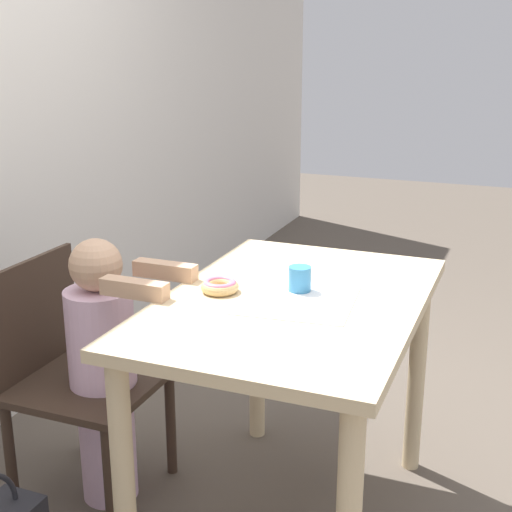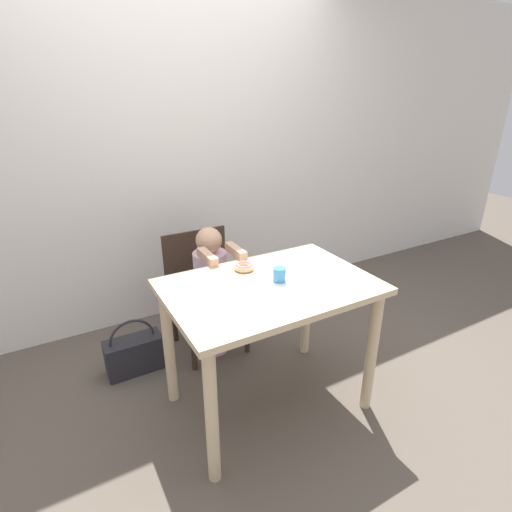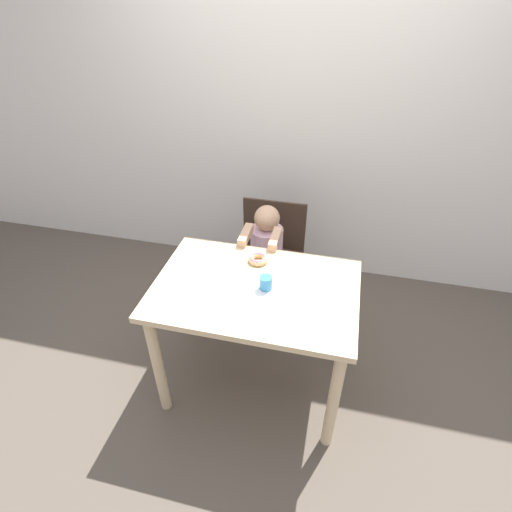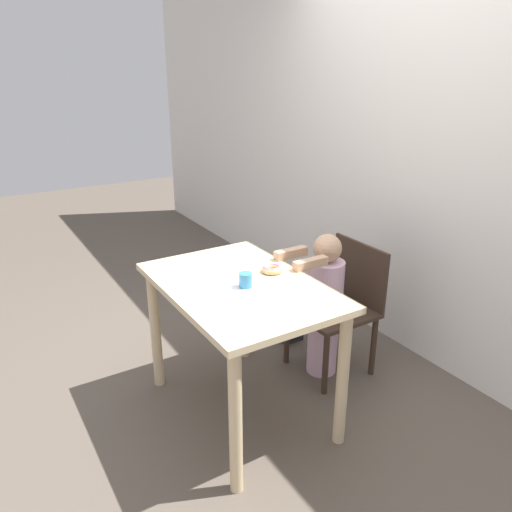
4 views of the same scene
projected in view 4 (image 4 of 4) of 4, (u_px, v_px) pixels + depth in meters
name	position (u px, v px, depth m)	size (l,w,h in m)	color
ground_plane	(242.00, 409.00, 2.81)	(12.00, 12.00, 0.00)	brown
wall_back	(429.00, 165.00, 3.01)	(8.00, 0.05, 2.50)	silver
dining_table	(240.00, 306.00, 2.58)	(1.07, 0.72, 0.78)	beige
chair	(339.00, 305.00, 3.08)	(0.46, 0.44, 0.81)	#38281E
child_figure	(324.00, 304.00, 3.00)	(0.23, 0.41, 0.91)	silver
donut	(272.00, 269.00, 2.66)	(0.11, 0.11, 0.04)	#DBB270
napkin	(235.00, 283.00, 2.54)	(0.35, 0.35, 0.00)	white
handbag	(280.00, 316.00, 3.58)	(0.36, 0.15, 0.38)	#232328
cup	(246.00, 280.00, 2.47)	(0.07, 0.07, 0.08)	teal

